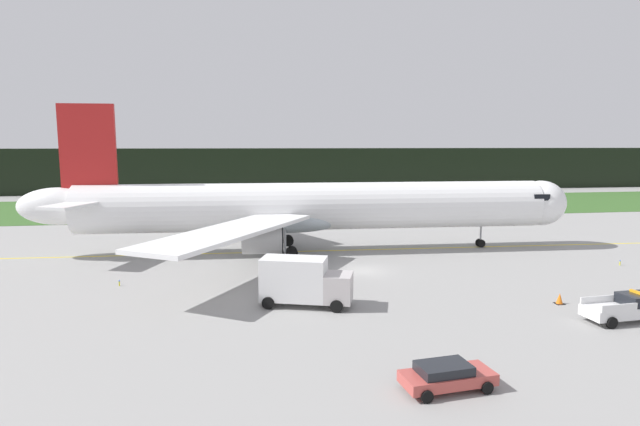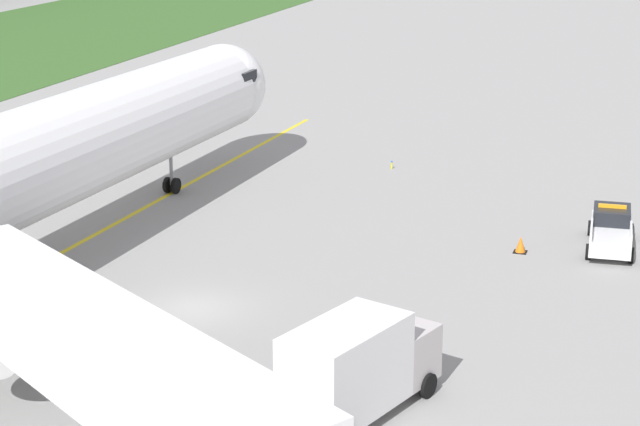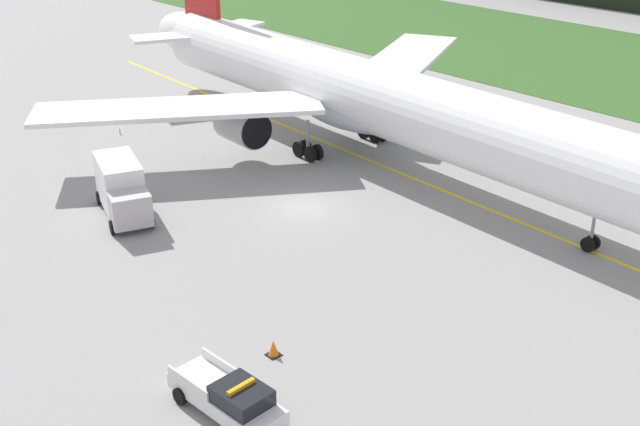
% 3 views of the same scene
% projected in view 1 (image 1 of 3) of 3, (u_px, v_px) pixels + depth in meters
% --- Properties ---
extents(ground, '(320.00, 320.00, 0.00)m').
position_uv_depth(ground, '(364.00, 271.00, 47.34)').
color(ground, gray).
extents(grass_verge, '(320.00, 33.49, 0.04)m').
position_uv_depth(grass_verge, '(301.00, 206.00, 96.07)').
color(grass_verge, '#345C26').
rests_on(grass_verge, ground).
extents(distant_tree_line, '(288.00, 6.72, 10.58)m').
position_uv_depth(distant_tree_line, '(285.00, 170.00, 127.39)').
color(distant_tree_line, black).
rests_on(distant_tree_line, ground).
extents(taxiway_centerline_main, '(79.62, 3.39, 0.01)m').
position_uv_depth(taxiway_centerline_main, '(315.00, 251.00, 56.01)').
color(taxiway_centerline_main, yellow).
rests_on(taxiway_centerline_main, ground).
extents(airliner, '(59.39, 43.21, 15.68)m').
position_uv_depth(airliner, '(308.00, 207.00, 55.27)').
color(airliner, white).
rests_on(airliner, ground).
extents(ops_pickup_truck, '(5.71, 2.54, 1.94)m').
position_uv_depth(ops_pickup_truck, '(628.00, 308.00, 33.79)').
color(ops_pickup_truck, silver).
rests_on(ops_pickup_truck, ground).
extents(catering_truck, '(6.96, 4.34, 3.67)m').
position_uv_depth(catering_truck, '(303.00, 281.00, 36.87)').
color(catering_truck, '#B9B2B2').
rests_on(catering_truck, ground).
extents(staff_car, '(4.64, 2.46, 1.30)m').
position_uv_depth(staff_car, '(446.00, 375.00, 24.35)').
color(staff_car, '#B14640').
rests_on(staff_car, ground).
extents(apron_cone, '(0.64, 0.64, 0.80)m').
position_uv_depth(apron_cone, '(560.00, 299.00, 37.46)').
color(apron_cone, black).
rests_on(apron_cone, ground).
extents(taxiway_edge_light_east, '(0.12, 0.12, 0.51)m').
position_uv_depth(taxiway_edge_light_east, '(620.00, 263.00, 49.34)').
color(taxiway_edge_light_east, yellow).
rests_on(taxiway_edge_light_east, ground).
extents(taxiway_edge_light_west, '(0.12, 0.12, 0.48)m').
position_uv_depth(taxiway_edge_light_west, '(119.00, 283.00, 42.23)').
color(taxiway_edge_light_west, yellow).
rests_on(taxiway_edge_light_west, ground).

